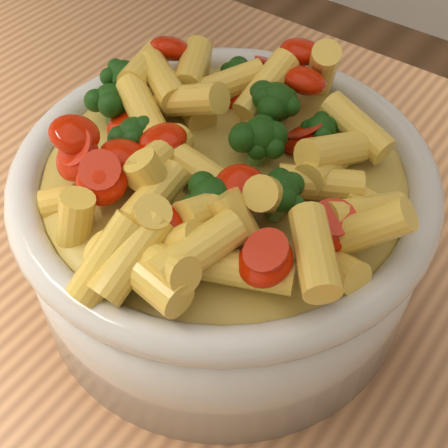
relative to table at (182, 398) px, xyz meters
The scene contains 3 objects.
table is the anchor object (origin of this frame).
serving_bowl 0.17m from the table, 91.53° to the left, with size 0.27×0.27×0.12m.
pasta_salad 0.24m from the table, 91.53° to the left, with size 0.21×0.21×0.05m.
Camera 1 is at (0.17, -0.17, 1.27)m, focal length 50.00 mm.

